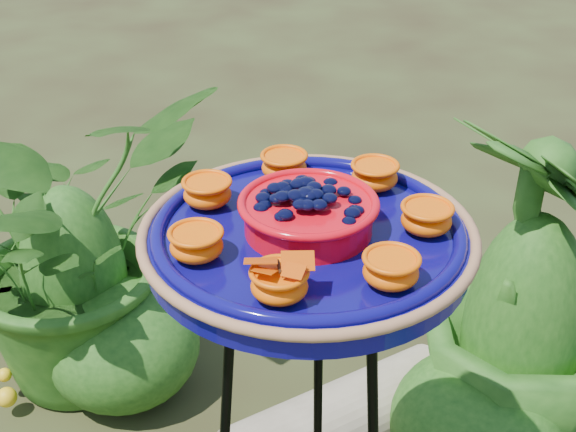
# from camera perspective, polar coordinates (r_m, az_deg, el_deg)

# --- Properties ---
(feeder_dish) EXTENTS (0.54, 0.54, 0.11)m
(feeder_dish) POSITION_cam_1_polar(r_m,az_deg,el_deg) (1.14, 1.44, -1.15)
(feeder_dish) COLOR #0B075C
(feeder_dish) RESTS_ON tripod_stand
(driftwood_log) EXTENTS (0.61, 0.48, 0.20)m
(driftwood_log) POSITION_cam_1_polar(r_m,az_deg,el_deg) (2.08, 3.75, -14.38)
(driftwood_log) COLOR tan
(driftwood_log) RESTS_ON ground
(shrub_back_left) EXTENTS (1.00, 1.01, 0.85)m
(shrub_back_left) POSITION_cam_1_polar(r_m,az_deg,el_deg) (2.22, -15.34, -1.63)
(shrub_back_left) COLOR #1D4913
(shrub_back_left) RESTS_ON ground
(shrub_back_right) EXTENTS (0.67, 0.67, 0.89)m
(shrub_back_right) POSITION_cam_1_polar(r_m,az_deg,el_deg) (1.98, 16.71, -5.46)
(shrub_back_right) COLOR #1D4913
(shrub_back_right) RESTS_ON ground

